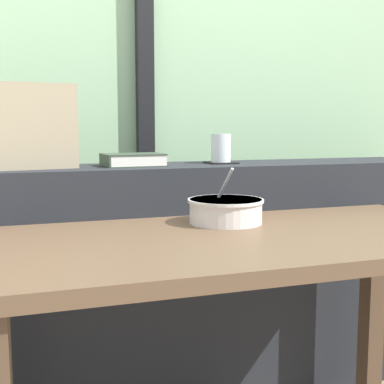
{
  "coord_description": "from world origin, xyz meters",
  "views": [
    {
      "loc": [
        -0.52,
        -1.18,
        0.96
      ],
      "look_at": [
        0.05,
        0.46,
        0.74
      ],
      "focal_mm": 50.0,
      "sensor_mm": 36.0,
      "label": 1
    }
  ],
  "objects": [
    {
      "name": "throw_pillow",
      "position": [
        -0.47,
        0.55,
        0.96
      ],
      "size": [
        0.34,
        0.19,
        0.26
      ],
      "primitive_type": "cube",
      "rotation": [
        0.0,
        0.0,
        0.15
      ],
      "color": "tan",
      "rests_on": "dark_console_ledge"
    },
    {
      "name": "juice_glass",
      "position": [
        0.19,
        0.56,
        0.88
      ],
      "size": [
        0.07,
        0.07,
        0.1
      ],
      "color": "white",
      "rests_on": "coaster_square"
    },
    {
      "name": "closed_book",
      "position": [
        -0.12,
        0.55,
        0.85
      ],
      "size": [
        0.2,
        0.15,
        0.04
      ],
      "color": "#334233",
      "rests_on": "dark_console_ledge"
    },
    {
      "name": "window_divider_post",
      "position": [
        0.05,
        1.06,
        1.3
      ],
      "size": [
        0.07,
        0.05,
        2.6
      ],
      "primitive_type": "cube",
      "color": "black",
      "rests_on": "ground"
    },
    {
      "name": "dark_console_ledge",
      "position": [
        0.0,
        0.55,
        0.41
      ],
      "size": [
        2.8,
        0.31,
        0.83
      ],
      "primitive_type": "cube",
      "color": "#23262B",
      "rests_on": "ground"
    },
    {
      "name": "breakfast_table",
      "position": [
        0.03,
        -0.01,
        0.59
      ],
      "size": [
        1.28,
        0.62,
        0.69
      ],
      "color": "brown",
      "rests_on": "ground"
    },
    {
      "name": "outdoor_backdrop",
      "position": [
        0.0,
        1.13,
        1.4
      ],
      "size": [
        4.8,
        0.08,
        2.8
      ],
      "primitive_type": "cube",
      "color": "#9EC699",
      "rests_on": "ground"
    },
    {
      "name": "soup_bowl",
      "position": [
        0.04,
        0.15,
        0.73
      ],
      "size": [
        0.21,
        0.21,
        0.15
      ],
      "color": "silver",
      "rests_on": "breakfast_table"
    },
    {
      "name": "coaster_square",
      "position": [
        0.19,
        0.56,
        0.83
      ],
      "size": [
        0.1,
        0.1,
        0.0
      ],
      "primitive_type": "cube",
      "color": "black",
      "rests_on": "dark_console_ledge"
    }
  ]
}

